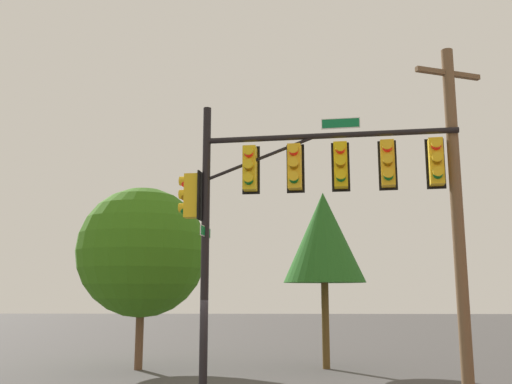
# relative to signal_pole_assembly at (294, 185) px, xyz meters

# --- Properties ---
(signal_pole_assembly) EXTENTS (6.74, 1.58, 7.32)m
(signal_pole_assembly) POSITION_rel_signal_pole_assembly_xyz_m (0.00, 0.00, 0.00)
(signal_pole_assembly) COLOR black
(signal_pole_assembly) RESTS_ON ground_plane
(utility_pole) EXTENTS (1.74, 0.71, 8.53)m
(utility_pole) POSITION_rel_signal_pole_assembly_xyz_m (3.77, -0.34, -0.84)
(utility_pole) COLOR brown
(utility_pole) RESTS_ON ground_plane
(tree_near) EXTENTS (4.71, 4.71, 6.50)m
(tree_near) POSITION_rel_signal_pole_assembly_xyz_m (-5.24, 7.06, -1.10)
(tree_near) COLOR brown
(tree_near) RESTS_ON ground_plane
(tree_mid) EXTENTS (3.02, 3.02, 6.39)m
(tree_mid) POSITION_rel_signal_pole_assembly_xyz_m (1.43, 7.46, -0.55)
(tree_mid) COLOR brown
(tree_mid) RESTS_ON ground_plane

